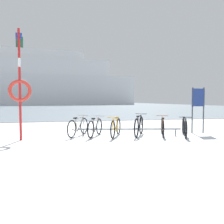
% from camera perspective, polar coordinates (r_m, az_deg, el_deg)
% --- Properties ---
extents(ground, '(80.00, 132.00, 0.08)m').
position_cam_1_polar(ground, '(58.57, -10.39, 1.55)').
color(ground, silver).
extents(bike_rack, '(3.90, 0.82, 0.31)m').
position_cam_1_polar(bike_rack, '(8.47, 4.60, -4.53)').
color(bike_rack, '#4C5156').
rests_on(bike_rack, ground).
extents(bicycle_0, '(0.90, 1.49, 0.78)m').
position_cam_1_polar(bicycle_0, '(8.65, -8.78, -3.81)').
color(bicycle_0, black).
rests_on(bicycle_0, ground).
extents(bicycle_1, '(0.78, 1.45, 0.77)m').
position_cam_1_polar(bicycle_1, '(8.47, -4.40, -3.99)').
color(bicycle_1, black).
rests_on(bicycle_1, ground).
extents(bicycle_2, '(0.78, 1.54, 0.78)m').
position_cam_1_polar(bicycle_2, '(8.39, 1.00, -4.01)').
color(bicycle_2, black).
rests_on(bicycle_2, ground).
extents(bicycle_3, '(0.89, 1.50, 0.85)m').
position_cam_1_polar(bicycle_3, '(8.61, 7.05, -3.65)').
color(bicycle_3, black).
rests_on(bicycle_3, ground).
extents(bicycle_4, '(0.71, 1.55, 0.77)m').
position_cam_1_polar(bicycle_4, '(8.79, 13.05, -3.79)').
color(bicycle_4, black).
rests_on(bicycle_4, ground).
extents(bicycle_5, '(0.79, 1.56, 0.79)m').
position_cam_1_polar(bicycle_5, '(8.84, 18.37, -3.79)').
color(bicycle_5, black).
rests_on(bicycle_5, ground).
extents(info_sign, '(0.55, 0.10, 1.93)m').
position_cam_1_polar(info_sign, '(9.93, 21.53, 2.39)').
color(info_sign, '#33383D').
rests_on(info_sign, ground).
extents(rescue_post, '(0.76, 0.12, 3.82)m').
position_cam_1_polar(rescue_post, '(8.17, -22.89, 5.83)').
color(rescue_post, red).
rests_on(rescue_post, ground).
extents(ferry_ship, '(58.89, 16.70, 22.17)m').
position_cam_1_polar(ferry_ship, '(78.17, -16.70, 7.30)').
color(ferry_ship, white).
rests_on(ferry_ship, ground).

